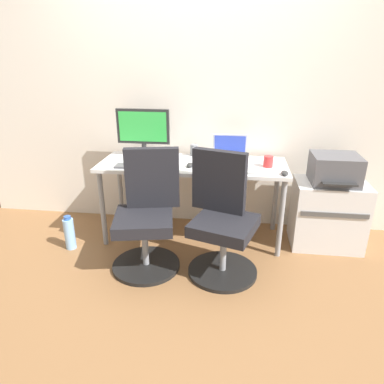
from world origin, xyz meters
name	(u,v)px	position (x,y,z in m)	size (l,w,h in m)	color
ground_plane	(193,236)	(0.00, 0.00, 0.00)	(5.28, 5.28, 0.00)	brown
back_wall	(198,89)	(0.00, 0.37, 1.30)	(4.40, 0.04, 2.60)	silver
desk	(193,171)	(0.00, 0.00, 0.65)	(1.62, 0.59, 0.72)	silver
office_chair_left	(147,216)	(-0.29, -0.49, 0.42)	(0.54, 0.54, 0.94)	black
office_chair_right	(222,221)	(0.29, -0.49, 0.42)	(0.55, 0.55, 0.94)	black
side_cabinet	(327,214)	(1.19, 0.01, 0.29)	(0.60, 0.41, 0.59)	silver
printer	(335,169)	(1.19, 0.01, 0.71)	(0.38, 0.40, 0.24)	#515156
water_bottle_on_floor	(70,233)	(-1.04, -0.35, 0.15)	(0.09, 0.09, 0.31)	#8CBFF2
desktop_monitor	(143,129)	(-0.47, 0.15, 0.97)	(0.48, 0.18, 0.43)	#262626
open_laptop	(229,154)	(0.31, 0.14, 0.77)	(0.31, 0.29, 0.22)	silver
keyboard_by_monitor	(136,166)	(-0.46, -0.18, 0.73)	(0.34, 0.12, 0.02)	#515156
keyboard_by_laptop	(234,171)	(0.36, -0.19, 0.73)	(0.34, 0.12, 0.02)	#B7B7B7
mouse_by_monitor	(190,165)	(-0.01, -0.11, 0.73)	(0.06, 0.10, 0.03)	#2D2D2D
mouse_by_laptop	(285,173)	(0.75, -0.22, 0.73)	(0.06, 0.10, 0.03)	#2D2D2D
coffee_mug	(268,162)	(0.64, -0.02, 0.76)	(0.08, 0.08, 0.09)	red
pen_cup	(194,150)	(-0.02, 0.23, 0.77)	(0.07, 0.07, 0.10)	slate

